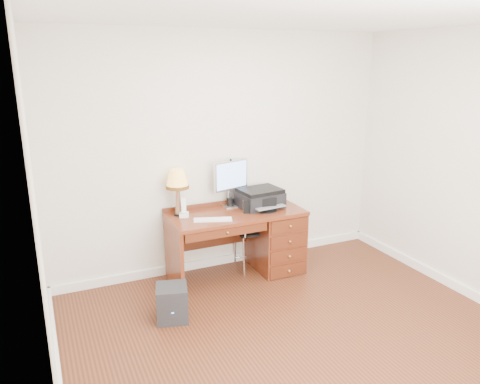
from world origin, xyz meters
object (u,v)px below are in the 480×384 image
printer (260,198)px  equipment_box (172,303)px  desk (262,236)px  chair (257,225)px  phone (184,211)px  leg_lamp (177,182)px  monitor (231,178)px

printer → equipment_box: (-1.27, -0.70, -0.69)m
desk → chair: size_ratio=1.67×
phone → leg_lamp: bearing=135.9°
desk → chair: (-0.05, 0.03, 0.13)m
printer → equipment_box: size_ratio=1.52×
printer → leg_lamp: 0.98m
printer → phone: (-0.90, 0.02, -0.04)m
desk → leg_lamp: size_ratio=2.95×
printer → phone: same height
phone → desk: bearing=13.0°
desk → equipment_box: (-1.26, -0.63, -0.24)m
phone → chair: phone is taller
desk → printer: (0.01, 0.07, 0.44)m
phone → chair: bearing=14.5°
desk → equipment_box: size_ratio=4.45×
leg_lamp → equipment_box: (-0.33, -0.80, -0.95)m
phone → monitor: bearing=32.3°
equipment_box → desk: bearing=41.1°
desk → phone: size_ratio=7.10×
desk → printer: size_ratio=2.93×
leg_lamp → chair: (0.88, -0.14, -0.58)m
leg_lamp → phone: 0.32m
monitor → chair: monitor is taller
monitor → phone: 0.69m
equipment_box → leg_lamp: bearing=82.1°
equipment_box → monitor: bearing=55.9°
monitor → printer: 0.40m
leg_lamp → equipment_box: leg_lamp is taller
chair → monitor: bearing=144.8°
desk → leg_lamp: leg_lamp is taller
printer → phone: bearing=173.1°
chair → leg_lamp: bearing=179.0°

